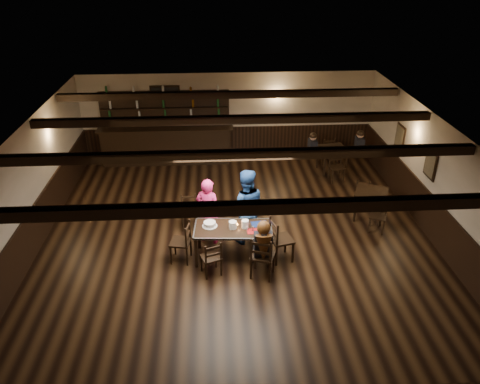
{
  "coord_description": "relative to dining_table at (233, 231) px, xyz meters",
  "views": [
    {
      "loc": [
        -0.5,
        -8.98,
        6.01
      ],
      "look_at": [
        0.07,
        0.2,
        1.19
      ],
      "focal_mm": 35.0,
      "sensor_mm": 36.0,
      "label": 1
    }
  ],
  "objects": [
    {
      "name": "ground",
      "position": [
        0.13,
        0.6,
        -0.68
      ],
      "size": [
        10.0,
        10.0,
        0.0
      ],
      "primitive_type": "plane",
      "color": "black",
      "rests_on": "ground"
    },
    {
      "name": "room_shell",
      "position": [
        0.14,
        0.64,
        1.07
      ],
      "size": [
        9.02,
        10.02,
        2.71
      ],
      "color": "beige",
      "rests_on": "ground"
    },
    {
      "name": "dining_table",
      "position": [
        0.0,
        0.0,
        0.0
      ],
      "size": [
        1.71,
        0.94,
        0.75
      ],
      "color": "black",
      "rests_on": "ground"
    },
    {
      "name": "chair_near_left",
      "position": [
        -0.46,
        -0.6,
        -0.21
      ],
      "size": [
        0.48,
        0.47,
        0.81
      ],
      "color": "black",
      "rests_on": "ground"
    },
    {
      "name": "chair_near_right",
      "position": [
        0.54,
        -0.74,
        -0.11
      ],
      "size": [
        0.57,
        0.56,
        0.97
      ],
      "color": "black",
      "rests_on": "ground"
    },
    {
      "name": "chair_end_left",
      "position": [
        -1.05,
        -0.04,
        -0.14
      ],
      "size": [
        0.48,
        0.5,
        0.92
      ],
      "color": "black",
      "rests_on": "ground"
    },
    {
      "name": "chair_end_right",
      "position": [
        0.94,
        -0.14,
        -0.09
      ],
      "size": [
        0.55,
        0.57,
        1.0
      ],
      "color": "black",
      "rests_on": "ground"
    },
    {
      "name": "chair_far_pushed",
      "position": [
        -0.99,
        1.36,
        -0.19
      ],
      "size": [
        0.43,
        0.41,
        0.83
      ],
      "color": "black",
      "rests_on": "ground"
    },
    {
      "name": "woman_pink",
      "position": [
        -0.52,
        0.68,
        0.11
      ],
      "size": [
        0.68,
        0.56,
        1.58
      ],
      "primitive_type": "imported",
      "rotation": [
        0.0,
        0.0,
        2.76
      ],
      "color": "#E22F76",
      "rests_on": "ground"
    },
    {
      "name": "man_blue",
      "position": [
        0.31,
        0.65,
        0.21
      ],
      "size": [
        0.88,
        0.69,
        1.78
      ],
      "primitive_type": "imported",
      "rotation": [
        0.0,
        0.0,
        3.12
      ],
      "color": "navy",
      "rests_on": "ground"
    },
    {
      "name": "seated_person",
      "position": [
        0.57,
        -0.68,
        0.18
      ],
      "size": [
        0.36,
        0.54,
        0.87
      ],
      "color": "black",
      "rests_on": "ground"
    },
    {
      "name": "cake",
      "position": [
        -0.49,
        0.1,
        0.12
      ],
      "size": [
        0.32,
        0.32,
        0.1
      ],
      "color": "white",
      "rests_on": "dining_table"
    },
    {
      "name": "plate_stack_a",
      "position": [
        -0.0,
        -0.0,
        0.16
      ],
      "size": [
        0.17,
        0.17,
        0.16
      ],
      "primitive_type": "cylinder",
      "color": "white",
      "rests_on": "dining_table"
    },
    {
      "name": "plate_stack_b",
      "position": [
        0.26,
        0.0,
        0.16
      ],
      "size": [
        0.15,
        0.15,
        0.18
      ],
      "primitive_type": "cylinder",
      "color": "white",
      "rests_on": "dining_table"
    },
    {
      "name": "tea_light",
      "position": [
        0.09,
        0.07,
        0.1
      ],
      "size": [
        0.05,
        0.05,
        0.06
      ],
      "color": "#A5A8AD",
      "rests_on": "dining_table"
    },
    {
      "name": "salt_shaker",
      "position": [
        0.29,
        -0.09,
        0.11
      ],
      "size": [
        0.03,
        0.03,
        0.08
      ],
      "primitive_type": "cylinder",
      "color": "silver",
      "rests_on": "dining_table"
    },
    {
      "name": "pepper_shaker",
      "position": [
        0.41,
        -0.13,
        0.13
      ],
      "size": [
        0.04,
        0.04,
        0.1
      ],
      "primitive_type": "cylinder",
      "color": "#A5A8AD",
      "rests_on": "dining_table"
    },
    {
      "name": "drink_glass",
      "position": [
        0.27,
        0.06,
        0.12
      ],
      "size": [
        0.06,
        0.06,
        0.1
      ],
      "primitive_type": "cylinder",
      "color": "silver",
      "rests_on": "dining_table"
    },
    {
      "name": "menu_red",
      "position": [
        0.45,
        -0.15,
        0.08
      ],
      "size": [
        0.32,
        0.23,
        0.0
      ],
      "primitive_type": "cube",
      "rotation": [
        0.0,
        0.0,
        0.03
      ],
      "color": "maroon",
      "rests_on": "dining_table"
    },
    {
      "name": "menu_blue",
      "position": [
        0.57,
        0.13,
        0.08
      ],
      "size": [
        0.37,
        0.28,
        0.0
      ],
      "primitive_type": "cube",
      "rotation": [
        0.0,
        0.0,
        0.13
      ],
      "color": "#101E50",
      "rests_on": "dining_table"
    },
    {
      "name": "bar_counter",
      "position": [
        -1.81,
        5.32,
        0.05
      ],
      "size": [
        4.11,
        0.7,
        2.2
      ],
      "color": "black",
      "rests_on": "ground"
    },
    {
      "name": "back_table_a",
      "position": [
        3.46,
        1.48,
        -0.03
      ],
      "size": [
        0.99,
        0.99,
        0.75
      ],
      "color": "black",
      "rests_on": "ground"
    },
    {
      "name": "back_table_b",
      "position": [
        3.16,
        4.25,
        -0.03
      ],
      "size": [
        0.88,
        0.88,
        0.75
      ],
      "color": "black",
      "rests_on": "ground"
    },
    {
      "name": "bg_patron_left",
      "position": [
        2.56,
        4.3,
        0.17
      ],
      "size": [
        0.22,
        0.37,
        0.76
      ],
      "color": "black",
      "rests_on": "ground"
    },
    {
      "name": "bg_patron_right",
      "position": [
        3.99,
        4.39,
        0.17
      ],
      "size": [
        0.26,
        0.39,
        0.76
      ],
      "color": "black",
      "rests_on": "ground"
    }
  ]
}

